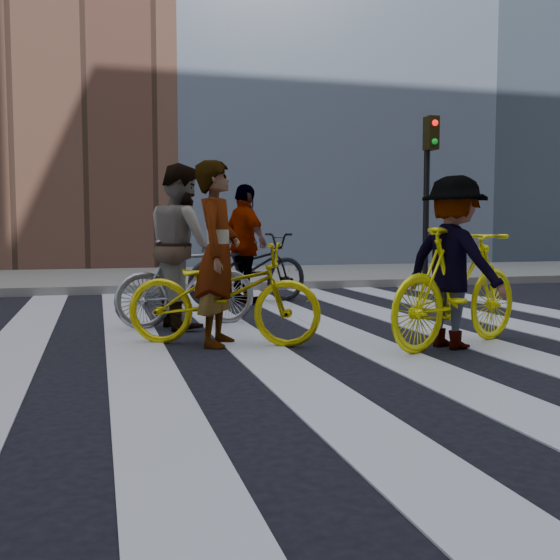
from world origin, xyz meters
name	(u,v)px	position (x,y,z in m)	size (l,w,h in m)	color
ground	(294,336)	(0.00, 0.00, 0.00)	(100.00, 100.00, 0.00)	black
sidewalk_far	(194,277)	(0.00, 7.50, 0.07)	(100.00, 5.00, 0.15)	gray
zebra_crosswalk	(294,336)	(0.00, 0.00, 0.01)	(8.25, 10.00, 0.01)	silver
traffic_signal	(429,170)	(4.40, 5.32, 2.28)	(0.22, 0.42, 3.33)	black
bike_yellow_left	(223,294)	(-0.81, -0.30, 0.50)	(0.67, 1.91, 1.00)	#CFBB0B
bike_silver_mid	(187,283)	(-0.99, 0.99, 0.51)	(0.47, 1.68, 1.01)	#95969D
bike_yellow_right	(458,288)	(1.33, -1.01, 0.57)	(0.54, 1.91, 1.15)	#F4F00D
bike_dark_rear	(249,268)	(0.20, 3.02, 0.53)	(0.71, 2.03, 1.07)	black
rider_left	(218,254)	(-0.86, -0.30, 0.89)	(0.65, 0.43, 1.79)	slate
rider_mid	(182,246)	(-1.04, 0.99, 0.93)	(0.91, 0.71, 1.86)	slate
rider_right	(454,262)	(1.28, -1.01, 0.82)	(1.05, 0.61, 1.63)	slate
rider_rear	(245,244)	(0.15, 3.02, 0.90)	(1.05, 0.44, 1.79)	slate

